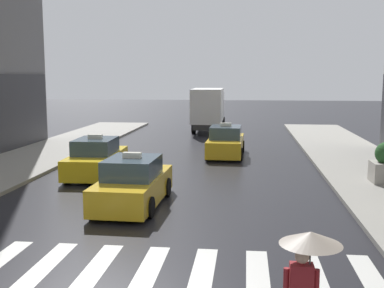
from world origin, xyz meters
TOP-DOWN VIEW (x-y plane):
  - crosswalk_markings at (0.00, 3.00)m, footprint 11.30×2.80m
  - taxi_lead at (-1.00, 8.22)m, footprint 2.03×4.59m
  - taxi_second at (-3.73, 12.84)m, footprint 2.04×4.59m
  - taxi_third at (1.62, 18.63)m, footprint 2.01×4.58m
  - box_truck at (-0.20, 30.04)m, footprint 2.31×7.55m
  - pedestrian_with_umbrella at (3.66, 0.14)m, footprint 0.96×0.96m

SIDE VIEW (x-z plane):
  - crosswalk_markings at x=0.00m, z-range 0.00..0.01m
  - taxi_lead at x=-1.00m, z-range -0.18..1.63m
  - taxi_second at x=-3.73m, z-range -0.18..1.63m
  - taxi_third at x=1.62m, z-range -0.18..1.63m
  - pedestrian_with_umbrella at x=3.66m, z-range 0.55..2.49m
  - box_truck at x=-0.20m, z-range 0.18..3.53m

